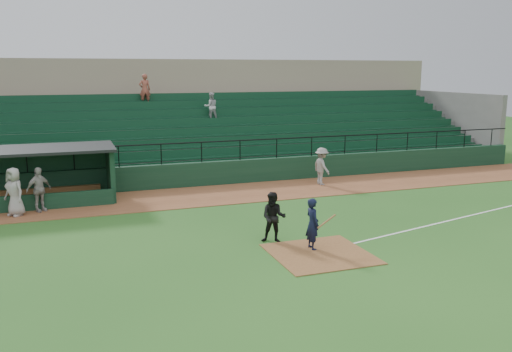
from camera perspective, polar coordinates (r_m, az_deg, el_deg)
name	(u,v)px	position (r m, az deg, el deg)	size (l,w,h in m)	color
ground	(307,245)	(18.09, 5.38, -7.25)	(90.00, 90.00, 0.00)	#285B1D
warning_track	(234,193)	(25.29, -2.29, -1.84)	(40.00, 4.00, 0.03)	brown
home_plate_dirt	(320,254)	(17.23, 6.80, -8.18)	(3.00, 3.00, 0.03)	brown
foul_line	(475,214)	(23.39, 22.18, -3.77)	(18.00, 0.09, 0.01)	white
stadium_structure	(192,127)	(32.99, -6.75, 5.17)	(38.00, 13.08, 6.40)	#10321E
dugout	(8,173)	(25.57, -24.77, 0.29)	(8.90, 3.20, 2.42)	#10321E
batter_at_plate	(313,224)	(17.42, 6.00, -5.07)	(1.01, 0.68, 1.69)	black
umpire	(274,217)	(18.04, 1.88, -4.40)	(0.84, 0.65, 1.72)	black
runner	(322,166)	(27.16, 6.96, 1.03)	(1.21, 0.69, 1.87)	gray
dugout_player_a	(39,189)	(23.52, -21.99, -1.33)	(1.07, 0.45, 1.82)	#A6A09B
dugout_player_b	(14,192)	(23.22, -24.19, -1.53)	(0.94, 0.61, 1.92)	#A59F9A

